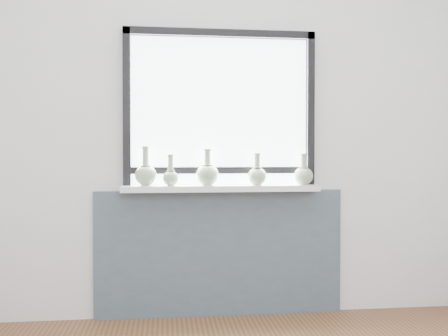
{
  "coord_description": "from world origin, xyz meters",
  "views": [
    {
      "loc": [
        -0.37,
        -1.61,
        1.09
      ],
      "look_at": [
        0.0,
        1.55,
        1.02
      ],
      "focal_mm": 40.0,
      "sensor_mm": 36.0,
      "label": 1
    }
  ],
  "objects": [
    {
      "name": "vase_a",
      "position": [
        -0.5,
        1.72,
        0.98
      ],
      "size": [
        0.15,
        0.15,
        0.26
      ],
      "rotation": [
        0.0,
        0.0,
        0.28
      ],
      "color": "#9EB391",
      "rests_on": "windowsill"
    },
    {
      "name": "vase_e",
      "position": [
        0.56,
        1.69,
        0.97
      ],
      "size": [
        0.13,
        0.13,
        0.21
      ],
      "rotation": [
        0.0,
        0.0,
        -0.31
      ],
      "color": "#9EB391",
      "rests_on": "windowsill"
    },
    {
      "name": "back_wall",
      "position": [
        0.0,
        1.81,
        1.3
      ],
      "size": [
        3.6,
        0.02,
        2.6
      ],
      "primitive_type": "cube",
      "color": "silver",
      "rests_on": "ground"
    },
    {
      "name": "apron_panel",
      "position": [
        0.0,
        1.78,
        0.43
      ],
      "size": [
        1.7,
        0.03,
        0.86
      ],
      "primitive_type": "cube",
      "color": "#445461",
      "rests_on": "ground"
    },
    {
      "name": "vase_d",
      "position": [
        0.24,
        1.69,
        0.97
      ],
      "size": [
        0.13,
        0.13,
        0.22
      ],
      "rotation": [
        0.0,
        0.0,
        -0.1
      ],
      "color": "#9EB391",
      "rests_on": "windowsill"
    },
    {
      "name": "vase_b",
      "position": [
        -0.34,
        1.7,
        0.96
      ],
      "size": [
        0.11,
        0.11,
        0.21
      ],
      "rotation": [
        0.0,
        0.0,
        -0.42
      ],
      "color": "#9EB391",
      "rests_on": "windowsill"
    },
    {
      "name": "window",
      "position": [
        0.0,
        1.77,
        1.44
      ],
      "size": [
        1.3,
        0.06,
        1.05
      ],
      "color": "black",
      "rests_on": "windowsill"
    },
    {
      "name": "windowsill",
      "position": [
        0.0,
        1.71,
        0.88
      ],
      "size": [
        1.32,
        0.18,
        0.04
      ],
      "primitive_type": "cube",
      "color": "white",
      "rests_on": "apron_panel"
    },
    {
      "name": "vase_c",
      "position": [
        -0.09,
        1.71,
        0.98
      ],
      "size": [
        0.15,
        0.15,
        0.24
      ],
      "rotation": [
        0.0,
        0.0,
        -0.33
      ],
      "color": "#9EB391",
      "rests_on": "windowsill"
    }
  ]
}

